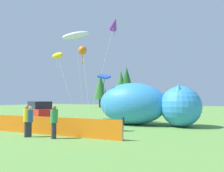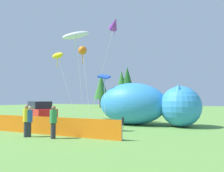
# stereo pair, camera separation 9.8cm
# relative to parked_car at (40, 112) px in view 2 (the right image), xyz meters

# --- Properties ---
(ground_plane) EXTENTS (120.00, 120.00, 0.00)m
(ground_plane) POSITION_rel_parked_car_xyz_m (4.84, -1.31, -0.97)
(ground_plane) COLOR #609342
(parked_car) EXTENTS (4.60, 3.35, 1.98)m
(parked_car) POSITION_rel_parked_car_xyz_m (0.00, 0.00, 0.00)
(parked_car) COLOR red
(parked_car) RESTS_ON ground
(folding_chair) EXTENTS (0.56, 0.56, 0.94)m
(folding_chair) POSITION_rel_parked_car_xyz_m (8.58, -0.77, -0.41)
(folding_chair) COLOR black
(folding_chair) RESTS_ON ground
(inflatable_cat) EXTENTS (8.71, 4.20, 3.59)m
(inflatable_cat) POSITION_rel_parked_car_xyz_m (8.88, 3.20, 0.69)
(inflatable_cat) COLOR #338CD8
(inflatable_cat) RESTS_ON ground
(safety_fence) EXTENTS (9.86, 0.78, 1.21)m
(safety_fence) POSITION_rel_parked_car_xyz_m (5.33, -4.32, -0.42)
(safety_fence) COLOR orange
(safety_fence) RESTS_ON ground
(spectator_in_blue_shirt) EXTENTS (0.40, 0.40, 1.86)m
(spectator_in_blue_shirt) POSITION_rel_parked_car_xyz_m (4.81, -5.51, 0.04)
(spectator_in_blue_shirt) COLOR #2D2D38
(spectator_in_blue_shirt) RESTS_ON ground
(spectator_in_white_shirt) EXTENTS (0.40, 0.40, 1.83)m
(spectator_in_white_shirt) POSITION_rel_parked_car_xyz_m (6.55, -5.15, 0.03)
(spectator_in_white_shirt) COLOR #2D2D38
(spectator_in_white_shirt) RESTS_ON ground
(spectator_in_yellow_shirt) EXTENTS (0.39, 0.39, 1.80)m
(spectator_in_yellow_shirt) POSITION_rel_parked_car_xyz_m (4.91, -5.42, 0.01)
(spectator_in_yellow_shirt) COLOR #2D2D38
(spectator_in_yellow_shirt) RESTS_ON ground
(kite_yellow_hero) EXTENTS (4.16, 1.46, 7.20)m
(kite_yellow_hero) POSITION_rel_parked_car_xyz_m (-0.96, 3.19, 5.87)
(kite_yellow_hero) COLOR silver
(kite_yellow_hero) RESTS_ON ground
(kite_blue_box) EXTENTS (1.24, 1.60, 4.48)m
(kite_blue_box) POSITION_rel_parked_car_xyz_m (5.46, 2.22, 3.15)
(kite_blue_box) COLOR silver
(kite_blue_box) RESTS_ON ground
(kite_purple_delta) EXTENTS (3.86, 1.96, 11.76)m
(kite_purple_delta) POSITION_rel_parked_car_xyz_m (3.62, 7.60, 9.94)
(kite_purple_delta) COLOR silver
(kite_purple_delta) RESTS_ON ground
(kite_orange_flower) EXTENTS (1.85, 1.08, 7.20)m
(kite_orange_flower) POSITION_rel_parked_car_xyz_m (3.11, 2.17, 5.79)
(kite_orange_flower) COLOR silver
(kite_orange_flower) RESTS_ON ground
(kite_white_ghost) EXTENTS (2.52, 2.00, 8.86)m
(kite_white_ghost) POSITION_rel_parked_car_xyz_m (2.49, 1.90, 7.27)
(kite_white_ghost) COLOR silver
(kite_white_ghost) RESTS_ON ground
(horizon_tree_east) EXTENTS (3.92, 3.92, 9.36)m
(horizon_tree_east) POSITION_rel_parked_car_xyz_m (-5.00, 29.86, 4.77)
(horizon_tree_east) COLOR brown
(horizon_tree_east) RESTS_ON ground
(horizon_tree_west) EXTENTS (3.55, 3.55, 8.48)m
(horizon_tree_west) POSITION_rel_parked_car_xyz_m (-6.18, 29.35, 4.23)
(horizon_tree_west) COLOR brown
(horizon_tree_west) RESTS_ON ground
(horizon_tree_mid) EXTENTS (2.78, 2.78, 6.64)m
(horizon_tree_mid) POSITION_rel_parked_car_xyz_m (-15.74, 37.76, 3.10)
(horizon_tree_mid) COLOR brown
(horizon_tree_mid) RESTS_ON ground
(horizon_tree_northeast) EXTENTS (3.69, 3.69, 8.80)m
(horizon_tree_northeast) POSITION_rel_parked_car_xyz_m (-14.31, 33.75, 4.43)
(horizon_tree_northeast) COLOR brown
(horizon_tree_northeast) RESTS_ON ground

